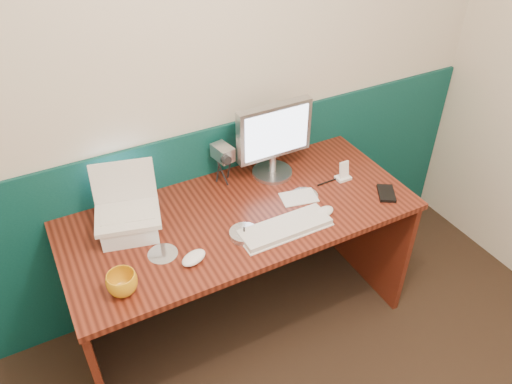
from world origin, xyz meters
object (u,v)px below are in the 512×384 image
desk (242,271)px  monitor (273,141)px  camcorder (223,165)px  keyboard (285,228)px  mug (122,283)px  laptop (124,198)px

desk → monitor: 0.66m
desk → camcorder: bearing=81.8°
keyboard → camcorder: 0.47m
desk → monitor: bearing=36.3°
monitor → camcorder: (-0.24, 0.05, -0.09)m
mug → laptop: bearing=69.1°
laptop → mug: bearing=-96.7°
desk → laptop: bearing=168.2°
monitor → camcorder: 0.26m
camcorder → desk: bearing=-108.8°
mug → camcorder: 0.79m
laptop → mug: size_ratio=2.30×
monitor → camcorder: bearing=167.4°
mug → camcorder: bearing=36.6°
monitor → desk: bearing=-143.9°
keyboard → mug: (-0.72, -0.02, 0.03)m
desk → mug: (-0.60, -0.21, 0.42)m
desk → keyboard: keyboard is taller
mug → keyboard: bearing=1.4°
mug → camcorder: (0.64, 0.47, 0.05)m
laptop → camcorder: 0.55m
mug → camcorder: camcorder is taller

